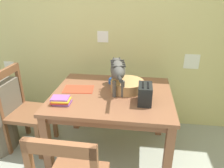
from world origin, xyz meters
TOP-DOWN VIEW (x-y plane):
  - wall_rear at (0.00, 1.97)m, footprint 4.87×0.11m
  - dining_table at (0.11, 1.23)m, footprint 1.16×0.95m
  - cat at (0.15, 1.31)m, footprint 0.20×0.65m
  - saucer_bowl at (0.12, 1.49)m, footprint 0.17×0.17m
  - coffee_mug at (0.13, 1.49)m, footprint 0.13×0.08m
  - magazine at (-0.24, 1.27)m, footprint 0.31×0.22m
  - book_stack at (-0.31, 0.96)m, footprint 0.18×0.13m
  - wicker_basket at (0.25, 1.32)m, footprint 0.33×0.33m
  - toaster at (0.42, 1.08)m, footprint 0.12×0.20m
  - wooden_chair_far at (-0.85, 1.25)m, footprint 0.44×0.44m

SIDE VIEW (x-z plane):
  - wooden_chair_far at x=-0.85m, z-range -0.01..0.91m
  - dining_table at x=0.11m, z-range 0.28..1.01m
  - magazine at x=-0.24m, z-range 0.73..0.74m
  - saucer_bowl at x=0.12m, z-range 0.73..0.77m
  - book_stack at x=-0.31m, z-range 0.73..0.79m
  - wicker_basket at x=0.25m, z-range 0.74..0.84m
  - toaster at x=0.42m, z-range 0.73..0.91m
  - coffee_mug at x=0.13m, z-range 0.77..0.87m
  - cat at x=0.15m, z-range 0.80..1.10m
  - wall_rear at x=0.00m, z-range 0.00..2.50m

